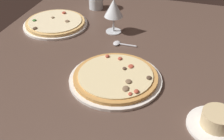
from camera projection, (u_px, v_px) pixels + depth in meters
dining_table at (109, 78)px, 104.97cm from camera, size 150.00×110.00×4.00cm
pizza_main at (116, 78)px, 99.86cm from camera, size 31.66×31.66×3.39cm
pizza_side at (55, 23)px, 134.00cm from camera, size 29.04×29.04×3.39cm
ramekin_on_saucer at (217, 122)px, 81.67cm from camera, size 16.33×16.33×5.32cm
wine_glass_far at (114, 9)px, 123.68cm from camera, size 8.04×8.04×14.98cm
water_glass at (96, 0)px, 148.33cm from camera, size 7.21×7.21×10.34cm
spoon at (119, 44)px, 120.32cm from camera, size 4.01×9.72×1.00cm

